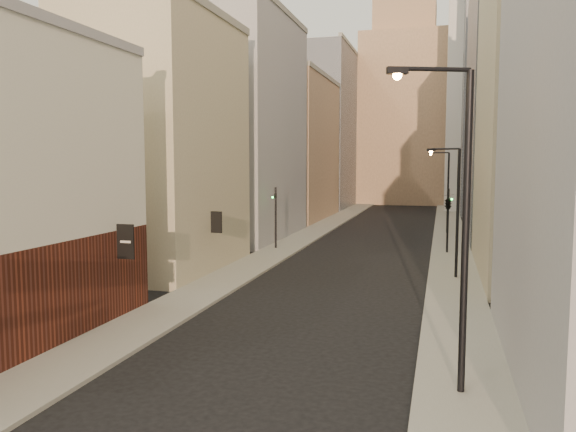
{
  "coord_description": "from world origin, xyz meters",
  "views": [
    {
      "loc": [
        5.69,
        -7.04,
        6.99
      ],
      "look_at": [
        -2.28,
        21.93,
        4.09
      ],
      "focal_mm": 35.0,
      "sensor_mm": 36.0,
      "label": 1
    }
  ],
  "objects_px": {
    "white_tower": "(476,80)",
    "streetlamp_near": "(458,213)",
    "streetlamp_mid": "(454,205)",
    "streetlamp_far": "(446,188)",
    "traffic_light_left": "(276,205)",
    "clock_tower": "(404,100)",
    "traffic_light_right": "(448,203)"
  },
  "relations": [
    {
      "from": "white_tower",
      "to": "traffic_light_right",
      "type": "distance_m",
      "value": 43.86
    },
    {
      "from": "streetlamp_near",
      "to": "traffic_light_left",
      "type": "xyz_separation_m",
      "value": [
        -13.2,
        25.67,
        -1.92
      ]
    },
    {
      "from": "streetlamp_near",
      "to": "streetlamp_mid",
      "type": "bearing_deg",
      "value": 67.71
    },
    {
      "from": "streetlamp_mid",
      "to": "traffic_light_left",
      "type": "relative_size",
      "value": 1.56
    },
    {
      "from": "streetlamp_mid",
      "to": "streetlamp_near",
      "type": "bearing_deg",
      "value": -70.79
    },
    {
      "from": "clock_tower",
      "to": "streetlamp_far",
      "type": "relative_size",
      "value": 5.65
    },
    {
      "from": "traffic_light_left",
      "to": "white_tower",
      "type": "bearing_deg",
      "value": -97.96
    },
    {
      "from": "traffic_light_right",
      "to": "traffic_light_left",
      "type": "bearing_deg",
      "value": 26.33
    },
    {
      "from": "white_tower",
      "to": "streetlamp_far",
      "type": "height_order",
      "value": "white_tower"
    },
    {
      "from": "clock_tower",
      "to": "streetlamp_mid",
      "type": "distance_m",
      "value": 66.29
    },
    {
      "from": "streetlamp_near",
      "to": "streetlamp_mid",
      "type": "relative_size",
      "value": 1.24
    },
    {
      "from": "white_tower",
      "to": "traffic_light_right",
      "type": "bearing_deg",
      "value": -95.32
    },
    {
      "from": "streetlamp_mid",
      "to": "streetlamp_far",
      "type": "relative_size",
      "value": 0.98
    },
    {
      "from": "white_tower",
      "to": "clock_tower",
      "type": "bearing_deg",
      "value": 128.16
    },
    {
      "from": "clock_tower",
      "to": "traffic_light_right",
      "type": "height_order",
      "value": "clock_tower"
    },
    {
      "from": "streetlamp_near",
      "to": "traffic_light_left",
      "type": "distance_m",
      "value": 28.93
    },
    {
      "from": "streetlamp_mid",
      "to": "white_tower",
      "type": "bearing_deg",
      "value": 106.05
    },
    {
      "from": "streetlamp_mid",
      "to": "traffic_light_left",
      "type": "xyz_separation_m",
      "value": [
        -13.47,
        8.1,
        -0.87
      ]
    },
    {
      "from": "clock_tower",
      "to": "traffic_light_left",
      "type": "relative_size",
      "value": 8.98
    },
    {
      "from": "streetlamp_mid",
      "to": "traffic_light_right",
      "type": "relative_size",
      "value": 1.56
    },
    {
      "from": "clock_tower",
      "to": "streetlamp_near",
      "type": "distance_m",
      "value": 83.31
    },
    {
      "from": "traffic_light_left",
      "to": "streetlamp_near",
      "type": "bearing_deg",
      "value": 131.14
    },
    {
      "from": "streetlamp_near",
      "to": "streetlamp_mid",
      "type": "distance_m",
      "value": 17.6
    },
    {
      "from": "streetlamp_far",
      "to": "streetlamp_near",
      "type": "bearing_deg",
      "value": -78.05
    },
    {
      "from": "traffic_light_left",
      "to": "streetlamp_mid",
      "type": "bearing_deg",
      "value": 162.9
    },
    {
      "from": "white_tower",
      "to": "streetlamp_near",
      "type": "relative_size",
      "value": 4.3
    },
    {
      "from": "streetlamp_mid",
      "to": "traffic_light_left",
      "type": "distance_m",
      "value": 15.75
    },
    {
      "from": "traffic_light_left",
      "to": "traffic_light_right",
      "type": "distance_m",
      "value": 13.29
    },
    {
      "from": "streetlamp_far",
      "to": "clock_tower",
      "type": "bearing_deg",
      "value": 111.15
    },
    {
      "from": "streetlamp_far",
      "to": "traffic_light_left",
      "type": "distance_m",
      "value": 18.93
    },
    {
      "from": "streetlamp_near",
      "to": "traffic_light_right",
      "type": "bearing_deg",
      "value": 68.56
    },
    {
      "from": "traffic_light_right",
      "to": "streetlamp_far",
      "type": "bearing_deg",
      "value": -68.68
    }
  ]
}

